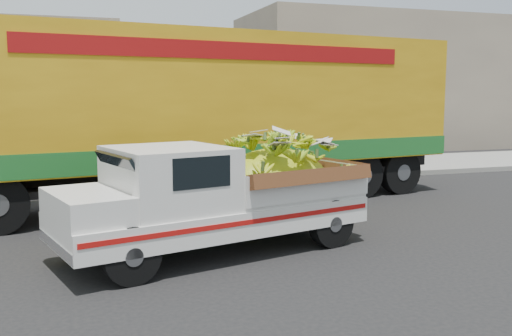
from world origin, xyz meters
name	(u,v)px	position (x,y,z in m)	size (l,w,h in m)	color
ground	(134,263)	(0.00, 0.00, 0.00)	(100.00, 100.00, 0.00)	black
curb	(104,188)	(0.00, 6.67, 0.07)	(60.00, 0.25, 0.15)	gray
sidewalk	(99,177)	(0.00, 8.77, 0.07)	(60.00, 4.00, 0.14)	gray
building_right	(392,83)	(14.00, 15.67, 3.00)	(14.00, 6.00, 6.00)	gray
pickup_truck	(235,193)	(1.65, 0.30, 0.92)	(5.14, 2.95, 1.70)	black
semi_trailer	(211,110)	(2.24, 4.22, 2.12)	(12.07, 4.30, 3.80)	black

